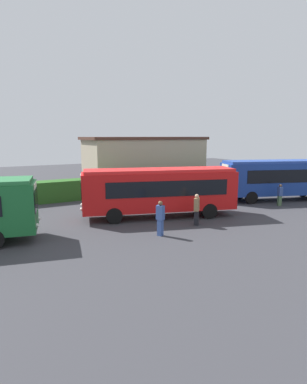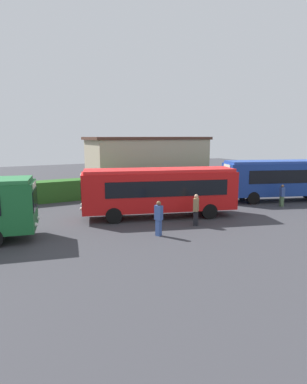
# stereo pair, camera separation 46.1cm
# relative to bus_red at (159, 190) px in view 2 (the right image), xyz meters

# --- Properties ---
(ground_plane) EXTENTS (84.52, 84.52, 0.00)m
(ground_plane) POSITION_rel_bus_red_xyz_m (-1.76, 1.00, -1.85)
(ground_plane) COLOR #38383D
(bus_red) EXTENTS (10.20, 5.23, 3.21)m
(bus_red) POSITION_rel_bus_red_xyz_m (0.00, 0.00, 0.00)
(bus_red) COLOR red
(bus_red) RESTS_ON ground_plane
(bus_blue) EXTENTS (9.81, 5.41, 3.33)m
(bus_blue) POSITION_rel_bus_red_xyz_m (11.59, 0.04, 0.06)
(bus_blue) COLOR navy
(bus_blue) RESTS_ON ground_plane
(person_left) EXTENTS (0.40, 0.48, 1.91)m
(person_left) POSITION_rel_bus_red_xyz_m (-2.01, -3.52, -0.83)
(person_left) COLOR #334C8C
(person_left) RESTS_ON ground_plane
(person_center) EXTENTS (0.50, 0.49, 1.91)m
(person_center) POSITION_rel_bus_red_xyz_m (0.93, -2.82, -0.83)
(person_center) COLOR black
(person_center) RESTS_ON ground_plane
(person_right) EXTENTS (0.33, 0.44, 1.71)m
(person_right) POSITION_rel_bus_red_xyz_m (2.65, 1.68, -0.94)
(person_right) COLOR #4C6B47
(person_right) RESTS_ON ground_plane
(person_far) EXTENTS (0.42, 0.51, 1.68)m
(person_far) POSITION_rel_bus_red_xyz_m (9.83, -1.53, -0.97)
(person_far) COLOR #4C6B47
(person_far) RESTS_ON ground_plane
(hedge_row) EXTENTS (54.26, 1.61, 1.69)m
(hedge_row) POSITION_rel_bus_red_xyz_m (-1.76, 8.70, -1.00)
(hedge_row) COLOR #295C20
(hedge_row) RESTS_ON ground_plane
(depot_building) EXTENTS (13.30, 5.30, 5.21)m
(depot_building) POSITION_rel_bus_red_xyz_m (6.00, 13.26, 0.77)
(depot_building) COLOR tan
(depot_building) RESTS_ON ground_plane
(traffic_cone) EXTENTS (0.36, 0.36, 0.60)m
(traffic_cone) POSITION_rel_bus_red_xyz_m (6.30, 3.56, -1.55)
(traffic_cone) COLOR orange
(traffic_cone) RESTS_ON ground_plane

